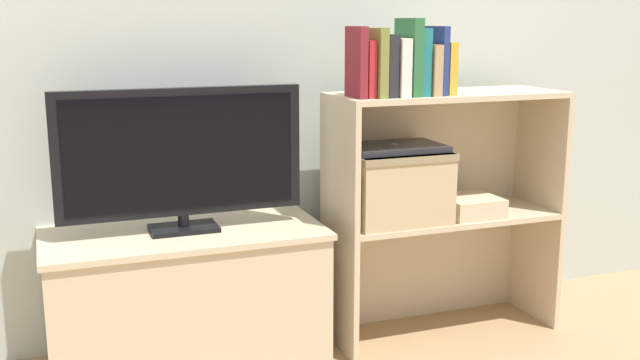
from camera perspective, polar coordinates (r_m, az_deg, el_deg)
wall_back at (r=2.78m, az=-2.26°, el=13.13°), size 10.00×0.05×2.40m
tv_stand at (r=2.59m, az=-10.13°, el=-8.78°), size 0.91×0.45×0.47m
tv at (r=2.46m, az=-10.55°, el=1.87°), size 0.80×0.14×0.47m
bookshelf_lower_tier at (r=2.89m, az=8.66°, el=-5.42°), size 0.85×0.33×0.45m
bookshelf_upper_tier at (r=2.78m, az=8.95°, el=3.42°), size 0.85×0.33×0.45m
book_maroon at (r=2.48m, az=2.78°, el=8.95°), size 0.03×0.13×0.23m
book_crimson at (r=2.50m, az=3.51°, el=8.44°), size 0.03×0.12×0.19m
book_olive at (r=2.51m, az=4.21°, el=8.91°), size 0.03×0.15×0.23m
book_charcoal at (r=2.53m, az=5.01°, el=8.68°), size 0.04×0.14×0.21m
book_ivory at (r=2.54m, az=5.85°, el=8.54°), size 0.04×0.16×0.19m
book_forest at (r=2.56m, az=6.77°, el=9.27°), size 0.04×0.15×0.26m
book_teal at (r=2.58m, az=7.49°, el=8.91°), size 0.03×0.14×0.23m
book_tan at (r=2.60m, az=8.21°, el=8.32°), size 0.03×0.16×0.17m
book_navy at (r=2.61m, az=8.87°, el=8.98°), size 0.02×0.14×0.23m
book_mustard at (r=2.63m, az=9.46°, el=8.40°), size 0.03×0.13×0.18m
storage_basket_left at (r=2.65m, az=5.64°, el=-0.19°), size 0.35×0.29×0.25m
laptop at (r=2.62m, az=5.69°, el=2.49°), size 0.34×0.22×0.02m
magazine_stack at (r=2.78m, az=11.32°, el=-1.95°), size 0.20×0.20×0.07m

